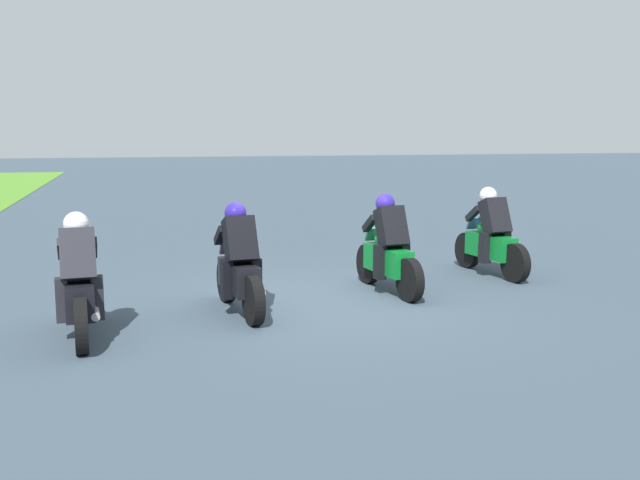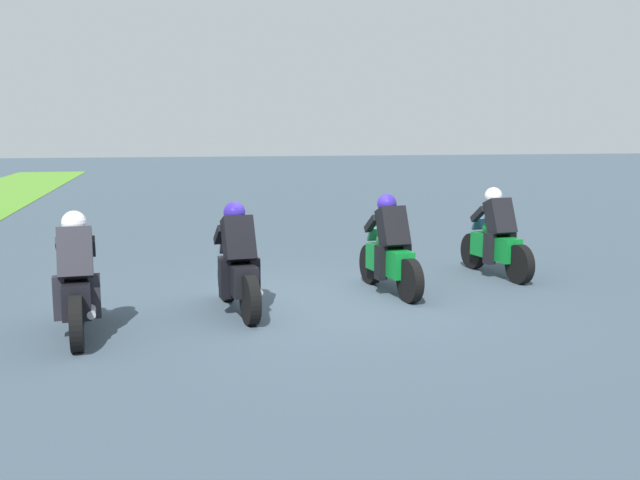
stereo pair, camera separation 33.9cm
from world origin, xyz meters
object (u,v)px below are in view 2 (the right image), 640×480
(rider_lane_b, at_px, (390,252))
(rider_lane_d, at_px, (77,285))
(rider_lane_c, at_px, (238,267))
(rider_lane_a, at_px, (496,240))

(rider_lane_b, relative_size, rider_lane_d, 1.00)
(rider_lane_c, bearing_deg, rider_lane_b, -80.53)
(rider_lane_a, height_order, rider_lane_c, same)
(rider_lane_b, height_order, rider_lane_c, same)
(rider_lane_a, distance_m, rider_lane_c, 4.83)
(rider_lane_d, bearing_deg, rider_lane_a, -75.26)
(rider_lane_a, distance_m, rider_lane_b, 2.33)
(rider_lane_a, bearing_deg, rider_lane_c, 101.46)
(rider_lane_c, distance_m, rider_lane_d, 2.13)
(rider_lane_a, xyz_separation_m, rider_lane_d, (-2.28, 6.58, 0.00))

